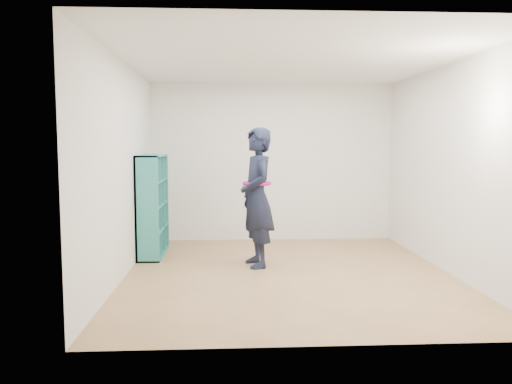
{
  "coord_description": "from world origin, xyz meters",
  "views": [
    {
      "loc": [
        -0.73,
        -6.05,
        1.61
      ],
      "look_at": [
        -0.38,
        0.3,
        0.99
      ],
      "focal_mm": 35.0,
      "sensor_mm": 36.0,
      "label": 1
    }
  ],
  "objects": [
    {
      "name": "wall_front",
      "position": [
        0.0,
        -2.25,
        1.3
      ],
      "size": [
        4.0,
        0.02,
        2.6
      ],
      "primitive_type": "cube",
      "color": "silver",
      "rests_on": "floor"
    },
    {
      "name": "person",
      "position": [
        -0.36,
        0.41,
        0.91
      ],
      "size": [
        0.58,
        0.75,
        1.82
      ],
      "rotation": [
        0.0,
        0.0,
        -1.34
      ],
      "color": "black",
      "rests_on": "floor"
    },
    {
      "name": "wall_right",
      "position": [
        2.0,
        0.0,
        1.3
      ],
      "size": [
        0.02,
        4.5,
        2.6
      ],
      "primitive_type": "cube",
      "color": "silver",
      "rests_on": "floor"
    },
    {
      "name": "floor",
      "position": [
        0.0,
        0.0,
        0.0
      ],
      "size": [
        4.5,
        4.5,
        0.0
      ],
      "primitive_type": "plane",
      "color": "olive",
      "rests_on": "ground"
    },
    {
      "name": "ceiling",
      "position": [
        0.0,
        0.0,
        2.6
      ],
      "size": [
        4.5,
        4.5,
        0.0
      ],
      "primitive_type": "plane",
      "color": "white",
      "rests_on": "wall_back"
    },
    {
      "name": "smartphone",
      "position": [
        -0.52,
        0.45,
        1.03
      ],
      "size": [
        0.04,
        0.11,
        0.14
      ],
      "rotation": [
        0.44,
        0.0,
        0.29
      ],
      "color": "silver",
      "rests_on": "person"
    },
    {
      "name": "bookshelf",
      "position": [
        -1.85,
        1.18,
        0.72
      ],
      "size": [
        0.32,
        1.09,
        1.45
      ],
      "color": "teal",
      "rests_on": "floor"
    },
    {
      "name": "wall_back",
      "position": [
        0.0,
        2.25,
        1.3
      ],
      "size": [
        4.0,
        0.02,
        2.6
      ],
      "primitive_type": "cube",
      "color": "silver",
      "rests_on": "floor"
    },
    {
      "name": "wall_left",
      "position": [
        -2.0,
        0.0,
        1.3
      ],
      "size": [
        0.02,
        4.5,
        2.6
      ],
      "primitive_type": "cube",
      "color": "silver",
      "rests_on": "floor"
    }
  ]
}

